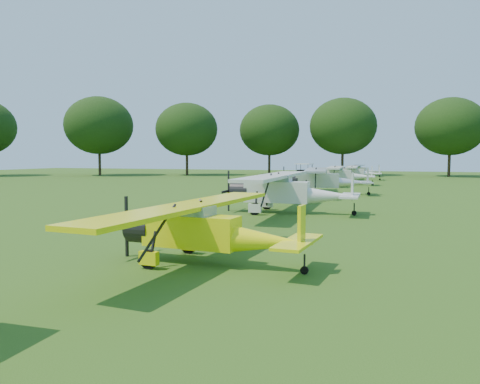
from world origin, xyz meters
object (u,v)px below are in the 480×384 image
Objects in this scene: aircraft_3 at (287,189)px; golf_cart at (304,173)px; aircraft_6 at (356,171)px; aircraft_7 at (360,169)px; aircraft_5 at (341,173)px; aircraft_2 at (205,226)px; aircraft_4 at (324,178)px.

aircraft_3 is 4.29× the size of golf_cart.
aircraft_3 is at bearing -93.97° from aircraft_6.
aircraft_7 is at bearing 88.94° from aircraft_6.
aircraft_6 is 7.87m from golf_cart.
golf_cart reaches higher than aircraft_7.
aircraft_2 is at bearing -92.91° from aircraft_5.
aircraft_5 is 3.95× the size of golf_cart.
aircraft_4 is 36.02m from aircraft_7.
aircraft_2 is 3.53× the size of golf_cart.
aircraft_2 is at bearing -85.13° from aircraft_7.
aircraft_5 is 15.76m from golf_cart.
aircraft_6 is (0.71, 38.93, -0.25)m from aircraft_3.
aircraft_3 is (-0.49, 13.07, 0.25)m from aircraft_2.
aircraft_7 is at bearing 87.90° from aircraft_3.
golf_cart is at bearing 112.08° from aircraft_5.
aircraft_6 is (0.60, 25.36, -0.22)m from aircraft_4.
aircraft_7 is at bearing 85.44° from aircraft_5.
aircraft_2 is at bearing -62.79° from golf_cart.
aircraft_2 is 26.64m from aircraft_4.
aircraft_3 is 41.69m from golf_cart.
golf_cart is (-6.84, 41.12, -0.68)m from aircraft_3.
aircraft_7 is at bearing 69.13° from golf_cart.
aircraft_6 is at bearing 94.26° from aircraft_2.
aircraft_5 is 1.12× the size of aircraft_6.
aircraft_5 reaches higher than golf_cart.
aircraft_7 is at bearing 94.62° from aircraft_2.
aircraft_6 is at bearing 3.35° from golf_cart.
aircraft_4 is 4.22× the size of golf_cart.
aircraft_3 is 49.59m from aircraft_7.
aircraft_7 is (0.36, 49.59, -0.27)m from aircraft_3.
aircraft_4 is at bearing 87.86° from aircraft_3.
golf_cart is (-7.33, 54.19, -0.43)m from aircraft_2.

